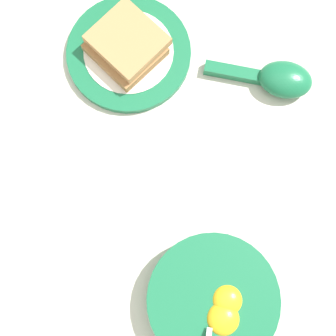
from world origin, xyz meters
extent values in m
plane|color=beige|center=(0.00, 0.00, 0.00)|extent=(3.00, 3.00, 0.00)
cylinder|color=#196B42|center=(-0.08, -0.18, 0.02)|extent=(0.17, 0.17, 0.04)
cylinder|color=white|center=(-0.08, -0.18, 0.02)|extent=(0.15, 0.15, 0.02)
ellipsoid|color=yellow|center=(-0.07, -0.19, 0.04)|extent=(0.04, 0.04, 0.02)
ellipsoid|color=yellow|center=(-0.09, -0.20, 0.04)|extent=(0.04, 0.04, 0.02)
cylinder|color=black|center=(-0.09, -0.16, 0.03)|extent=(0.05, 0.05, 0.00)
ellipsoid|color=silver|center=(-0.09, -0.18, 0.03)|extent=(0.03, 0.02, 0.01)
cylinder|color=#196B42|center=(0.14, 0.13, 0.01)|extent=(0.19, 0.19, 0.01)
cylinder|color=white|center=(0.14, 0.13, 0.01)|extent=(0.13, 0.13, 0.00)
cube|color=#9E7042|center=(0.14, 0.13, 0.02)|extent=(0.10, 0.11, 0.02)
cube|color=tan|center=(0.15, 0.13, 0.04)|extent=(0.10, 0.11, 0.02)
ellipsoid|color=#196B42|center=(0.24, -0.09, 0.02)|extent=(0.08, 0.09, 0.03)
cube|color=#196B42|center=(0.21, -0.02, 0.01)|extent=(0.05, 0.09, 0.02)
camera|label=1|loc=(-0.07, -0.10, 0.66)|focal=50.00mm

